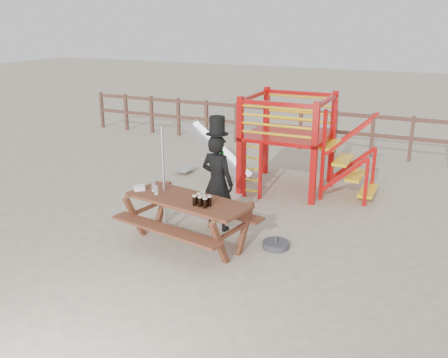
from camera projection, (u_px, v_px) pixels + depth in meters
ground at (206, 250)px, 8.18m from camera, size 60.00×60.00×0.00m
back_fence at (318, 125)px, 14.00m from camera, size 15.09×0.09×1.20m
playground_fort at (284, 140)px, 10.89m from camera, size 4.71×1.84×2.10m
picnic_table at (188, 216)px, 8.26m from camera, size 2.34×1.82×0.81m
man_with_hat at (217, 180)px, 8.77m from camera, size 0.69×0.51×2.05m
metal_pole at (164, 182)px, 8.52m from camera, size 0.04×0.04×1.93m
parasol_base at (276, 245)px, 8.27m from camera, size 0.45×0.45×0.19m
paper_bag at (139, 188)px, 8.56m from camera, size 0.23×0.23×0.08m
stout_pints at (202, 200)px, 7.87m from camera, size 0.29×0.31×0.17m
empty_glasses at (155, 189)px, 8.42m from camera, size 0.19×0.18×0.15m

